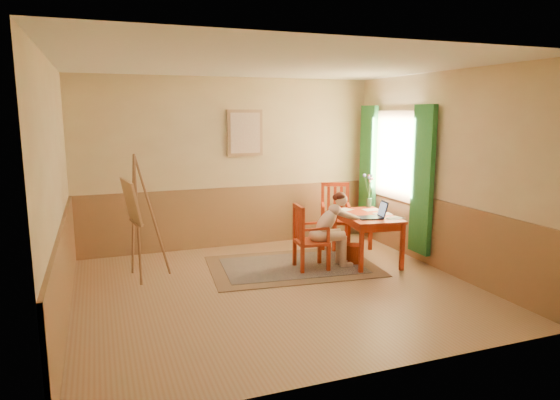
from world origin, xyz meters
name	(u,v)px	position (x,y,z in m)	size (l,w,h in m)	color
room	(277,181)	(0.00, 0.00, 1.40)	(5.04, 4.54, 2.84)	#A5805D
wainscot	(257,236)	(0.00, 0.80, 0.50)	(5.00, 4.50, 1.00)	#946C46
window	(394,168)	(2.42, 1.10, 1.35)	(0.12, 2.01, 2.20)	white
wall_portrait	(245,133)	(0.25, 2.20, 1.90)	(0.60, 0.05, 0.76)	tan
rug	(292,266)	(0.53, 0.78, 0.01)	(2.55, 1.83, 0.02)	#8C7251
table	(367,220)	(1.69, 0.66, 0.63)	(0.86, 1.28, 0.72)	#B93716
chair_left	(308,237)	(0.69, 0.58, 0.47)	(0.47, 0.45, 0.95)	#B93716
chair_back	(335,215)	(1.62, 1.57, 0.53)	(0.63, 0.64, 1.07)	#B93716
figure	(331,226)	(1.04, 0.57, 0.61)	(0.83, 0.38, 1.11)	beige
laptop	(374,215)	(1.65, 0.40, 0.77)	(0.44, 0.30, 0.25)	#1E2338
papers	(373,213)	(1.83, 0.74, 0.72)	(0.70, 1.09, 0.00)	white
vase	(369,192)	(2.03, 1.20, 0.97)	(0.21, 0.27, 0.54)	#3F724C
wastebasket	(354,254)	(1.46, 0.61, 0.14)	(0.27, 0.27, 0.28)	#B53712
easel	(134,206)	(-1.65, 1.02, 1.01)	(0.61, 0.76, 1.71)	brown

